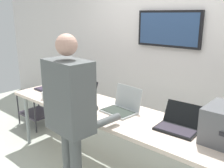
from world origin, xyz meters
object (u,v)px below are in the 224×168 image
object	(u,v)px
coffee_mug	(45,96)
storage_cart	(36,103)
workbench	(110,115)
laptop_station_2	(122,106)
person	(70,109)
laptop_station_1	(81,95)
laptop_station_0	(50,85)
laptop_station_3	(179,124)

from	to	relation	value
coffee_mug	storage_cart	bearing A→B (deg)	154.91
workbench	storage_cart	bearing A→B (deg)	173.90
laptop_station_2	person	size ratio (longest dim) A/B	0.23
coffee_mug	storage_cart	distance (m)	1.14
laptop_station_2	storage_cart	bearing A→B (deg)	176.46
laptop_station_2	coffee_mug	xyz separation A→B (m)	(-0.99, -0.33, -0.01)
laptop_station_1	person	distance (m)	0.92
laptop_station_1	coffee_mug	xyz separation A→B (m)	(-0.35, -0.30, -0.01)
workbench	coffee_mug	world-z (taller)	coffee_mug
storage_cart	coffee_mug	bearing A→B (deg)	-25.09
laptop_station_0	laptop_station_2	xyz separation A→B (m)	(1.31, 0.02, 0.01)
laptop_station_3	person	world-z (taller)	person
coffee_mug	laptop_station_3	bearing A→B (deg)	11.38
laptop_station_1	coffee_mug	bearing A→B (deg)	-139.31
laptop_station_1	laptop_station_2	bearing A→B (deg)	2.31
laptop_station_0	laptop_station_1	size ratio (longest dim) A/B	0.86
laptop_station_1	laptop_station_3	world-z (taller)	laptop_station_1
laptop_station_2	laptop_station_3	bearing A→B (deg)	0.74
laptop_station_1	coffee_mug	world-z (taller)	laptop_station_1
workbench	storage_cart	world-z (taller)	workbench
workbench	laptop_station_1	distance (m)	0.54
laptop_station_3	storage_cart	bearing A→B (deg)	177.56
laptop_station_0	laptop_station_3	xyz separation A→B (m)	(1.98, 0.03, -0.00)
laptop_station_3	storage_cart	xyz separation A→B (m)	(-2.61, 0.11, -0.45)
workbench	laptop_station_2	size ratio (longest dim) A/B	7.53
person	laptop_station_1	bearing A→B (deg)	132.43
laptop_station_2	laptop_station_3	world-z (taller)	laptop_station_2
workbench	laptop_station_2	bearing A→B (deg)	34.17
person	workbench	bearing A→B (deg)	97.75
storage_cart	laptop_station_2	bearing A→B (deg)	-3.54
workbench	laptop_station_0	bearing A→B (deg)	177.53
laptop_station_2	laptop_station_1	bearing A→B (deg)	-177.69
person	storage_cart	size ratio (longest dim) A/B	2.89
laptop_station_0	coffee_mug	size ratio (longest dim) A/B	3.36
person	coffee_mug	distance (m)	1.05
laptop_station_1	laptop_station_3	distance (m)	1.31
laptop_station_0	laptop_station_1	world-z (taller)	laptop_station_1
workbench	laptop_station_1	world-z (taller)	laptop_station_1
laptop_station_0	person	world-z (taller)	person
laptop_station_3	storage_cart	world-z (taller)	laptop_station_3
laptop_station_2	coffee_mug	size ratio (longest dim) A/B	4.04
workbench	laptop_station_3	distance (m)	0.80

